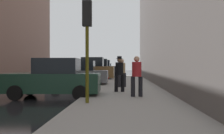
{
  "coord_description": "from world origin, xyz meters",
  "views": [
    {
      "loc": [
        5.76,
        -12.92,
        1.48
      ],
      "look_at": [
        5.06,
        3.18,
        1.36
      ],
      "focal_mm": 40.0,
      "sensor_mm": 36.0,
      "label": 1
    }
  ],
  "objects_px": {
    "parked_gray_coupe": "(79,74)",
    "pedestrian_in_red_jacket": "(137,74)",
    "parked_black_suv": "(98,69)",
    "parked_white_van": "(102,68)",
    "parked_silver_sedan": "(105,69)",
    "pedestrian_in_tan_coat": "(122,71)",
    "traffic_light": "(87,29)",
    "pedestrian_with_fedora": "(119,72)",
    "fire_hydrant": "(106,77)",
    "parked_bronze_suv": "(91,70)",
    "parked_dark_green_sedan": "(54,79)"
  },
  "relations": [
    {
      "from": "parked_white_van",
      "to": "pedestrian_in_red_jacket",
      "type": "relative_size",
      "value": 2.71
    },
    {
      "from": "parked_gray_coupe",
      "to": "pedestrian_in_red_jacket",
      "type": "bearing_deg",
      "value": -61.73
    },
    {
      "from": "traffic_light",
      "to": "pedestrian_with_fedora",
      "type": "height_order",
      "value": "traffic_light"
    },
    {
      "from": "parked_dark_green_sedan",
      "to": "fire_hydrant",
      "type": "height_order",
      "value": "parked_dark_green_sedan"
    },
    {
      "from": "fire_hydrant",
      "to": "pedestrian_in_tan_coat",
      "type": "height_order",
      "value": "pedestrian_in_tan_coat"
    },
    {
      "from": "parked_dark_green_sedan",
      "to": "pedestrian_in_tan_coat",
      "type": "bearing_deg",
      "value": 52.66
    },
    {
      "from": "parked_gray_coupe",
      "to": "parked_white_van",
      "type": "relative_size",
      "value": 0.91
    },
    {
      "from": "parked_dark_green_sedan",
      "to": "pedestrian_in_red_jacket",
      "type": "height_order",
      "value": "pedestrian_in_red_jacket"
    },
    {
      "from": "parked_black_suv",
      "to": "traffic_light",
      "type": "xyz_separation_m",
      "value": [
        1.85,
        -21.84,
        1.73
      ]
    },
    {
      "from": "traffic_light",
      "to": "pedestrian_in_tan_coat",
      "type": "height_order",
      "value": "traffic_light"
    },
    {
      "from": "parked_dark_green_sedan",
      "to": "parked_bronze_suv",
      "type": "relative_size",
      "value": 0.92
    },
    {
      "from": "parked_white_van",
      "to": "pedestrian_in_red_jacket",
      "type": "bearing_deg",
      "value": -81.96
    },
    {
      "from": "parked_bronze_suv",
      "to": "fire_hydrant",
      "type": "relative_size",
      "value": 6.54
    },
    {
      "from": "parked_dark_green_sedan",
      "to": "parked_gray_coupe",
      "type": "bearing_deg",
      "value": 90.0
    },
    {
      "from": "parked_bronze_suv",
      "to": "parked_silver_sedan",
      "type": "xyz_separation_m",
      "value": [
        0.0,
        18.46,
        -0.18
      ]
    },
    {
      "from": "parked_bronze_suv",
      "to": "pedestrian_in_red_jacket",
      "type": "bearing_deg",
      "value": -74.92
    },
    {
      "from": "traffic_light",
      "to": "parked_bronze_suv",
      "type": "bearing_deg",
      "value": 96.8
    },
    {
      "from": "parked_black_suv",
      "to": "pedestrian_in_tan_coat",
      "type": "height_order",
      "value": "parked_black_suv"
    },
    {
      "from": "parked_silver_sedan",
      "to": "pedestrian_in_tan_coat",
      "type": "height_order",
      "value": "pedestrian_in_tan_coat"
    },
    {
      "from": "pedestrian_in_red_jacket",
      "to": "parked_bronze_suv",
      "type": "bearing_deg",
      "value": 105.08
    },
    {
      "from": "parked_white_van",
      "to": "traffic_light",
      "type": "relative_size",
      "value": 1.29
    },
    {
      "from": "pedestrian_with_fedora",
      "to": "parked_black_suv",
      "type": "bearing_deg",
      "value": 99.23
    },
    {
      "from": "parked_white_van",
      "to": "pedestrian_in_tan_coat",
      "type": "relative_size",
      "value": 2.71
    },
    {
      "from": "parked_bronze_suv",
      "to": "pedestrian_in_red_jacket",
      "type": "xyz_separation_m",
      "value": [
        3.7,
        -13.73,
        0.07
      ]
    },
    {
      "from": "pedestrian_in_red_jacket",
      "to": "parked_silver_sedan",
      "type": "bearing_deg",
      "value": 96.56
    },
    {
      "from": "parked_silver_sedan",
      "to": "traffic_light",
      "type": "xyz_separation_m",
      "value": [
        1.85,
        -34.0,
        1.91
      ]
    },
    {
      "from": "parked_silver_sedan",
      "to": "fire_hydrant",
      "type": "relative_size",
      "value": 6.01
    },
    {
      "from": "parked_dark_green_sedan",
      "to": "parked_silver_sedan",
      "type": "distance_m",
      "value": 31.58
    },
    {
      "from": "traffic_light",
      "to": "parked_gray_coupe",
      "type": "bearing_deg",
      "value": 102.04
    },
    {
      "from": "traffic_light",
      "to": "pedestrian_in_red_jacket",
      "type": "bearing_deg",
      "value": 44.48
    },
    {
      "from": "parked_gray_coupe",
      "to": "pedestrian_with_fedora",
      "type": "xyz_separation_m",
      "value": [
        2.94,
        -4.97,
        0.29
      ]
    },
    {
      "from": "pedestrian_with_fedora",
      "to": "pedestrian_in_red_jacket",
      "type": "bearing_deg",
      "value": -68.38
    },
    {
      "from": "parked_gray_coupe",
      "to": "parked_silver_sedan",
      "type": "distance_m",
      "value": 25.31
    },
    {
      "from": "parked_white_van",
      "to": "pedestrian_with_fedora",
      "type": "bearing_deg",
      "value": -83.09
    },
    {
      "from": "fire_hydrant",
      "to": "traffic_light",
      "type": "xyz_separation_m",
      "value": [
        0.05,
        -11.18,
        2.26
      ]
    },
    {
      "from": "parked_bronze_suv",
      "to": "pedestrian_in_tan_coat",
      "type": "bearing_deg",
      "value": -71.4
    },
    {
      "from": "parked_black_suv",
      "to": "parked_white_van",
      "type": "bearing_deg",
      "value": 90.0
    },
    {
      "from": "parked_bronze_suv",
      "to": "parked_silver_sedan",
      "type": "bearing_deg",
      "value": 90.0
    },
    {
      "from": "parked_gray_coupe",
      "to": "fire_hydrant",
      "type": "distance_m",
      "value": 3.09
    },
    {
      "from": "parked_black_suv",
      "to": "parked_white_van",
      "type": "relative_size",
      "value": 1.0
    },
    {
      "from": "fire_hydrant",
      "to": "pedestrian_in_tan_coat",
      "type": "bearing_deg",
      "value": -75.11
    },
    {
      "from": "parked_dark_green_sedan",
      "to": "parked_gray_coupe",
      "type": "height_order",
      "value": "same"
    },
    {
      "from": "parked_white_van",
      "to": "pedestrian_in_tan_coat",
      "type": "distance_m",
      "value": 21.77
    },
    {
      "from": "parked_gray_coupe",
      "to": "fire_hydrant",
      "type": "xyz_separation_m",
      "value": [
        1.8,
        2.49,
        -0.35
      ]
    },
    {
      "from": "parked_silver_sedan",
      "to": "parked_white_van",
      "type": "bearing_deg",
      "value": -90.0
    },
    {
      "from": "parked_black_suv",
      "to": "parked_silver_sedan",
      "type": "height_order",
      "value": "parked_black_suv"
    },
    {
      "from": "parked_black_suv",
      "to": "fire_hydrant",
      "type": "height_order",
      "value": "parked_black_suv"
    },
    {
      "from": "parked_gray_coupe",
      "to": "traffic_light",
      "type": "height_order",
      "value": "traffic_light"
    },
    {
      "from": "parked_bronze_suv",
      "to": "pedestrian_in_tan_coat",
      "type": "relative_size",
      "value": 2.69
    },
    {
      "from": "parked_dark_green_sedan",
      "to": "parked_bronze_suv",
      "type": "height_order",
      "value": "parked_bronze_suv"
    }
  ]
}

